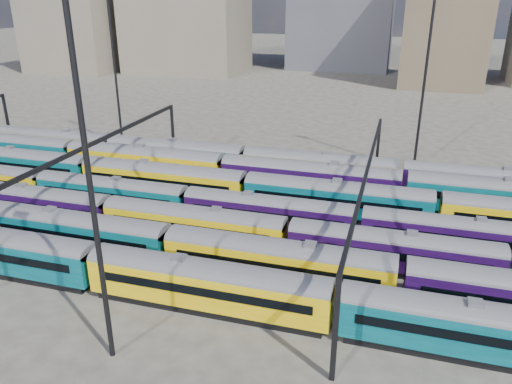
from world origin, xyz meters
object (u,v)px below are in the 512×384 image
(rake_2, at_px, (194,221))
(mast_2, at_px, (87,165))
(rake_0, at_px, (337,302))
(rake_1, at_px, (401,276))

(rake_2, distance_m, mast_2, 20.56)
(rake_0, distance_m, rake_1, 6.66)
(rake_1, height_order, rake_2, rake_1)
(rake_2, bearing_deg, rake_1, -14.11)
(rake_0, relative_size, rake_1, 1.00)
(mast_2, bearing_deg, rake_2, 93.47)
(rake_0, distance_m, mast_2, 19.69)
(rake_2, bearing_deg, rake_0, -32.85)
(rake_2, height_order, mast_2, mast_2)
(rake_1, bearing_deg, mast_2, -147.54)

